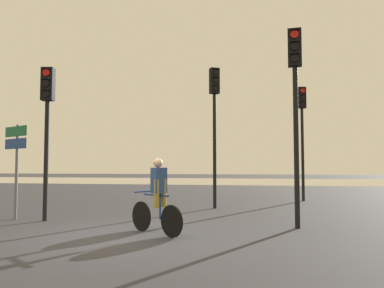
{
  "coord_description": "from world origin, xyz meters",
  "views": [
    {
      "loc": [
        2.79,
        -7.4,
        1.45
      ],
      "look_at": [
        0.5,
        5.0,
        2.2
      ],
      "focal_mm": 35.0,
      "sensor_mm": 36.0,
      "label": 1
    }
  ],
  "objects_px": {
    "traffic_light_near_right": "(295,89)",
    "cyclist": "(158,196)",
    "direction_sign_post": "(16,154)",
    "traffic_light_near_left": "(47,113)",
    "traffic_light_center": "(215,111)",
    "traffic_light_far_right": "(302,122)"
  },
  "relations": [
    {
      "from": "traffic_light_far_right",
      "to": "cyclist",
      "type": "bearing_deg",
      "value": 51.21
    },
    {
      "from": "traffic_light_near_left",
      "to": "cyclist",
      "type": "xyz_separation_m",
      "value": [
        3.49,
        -1.37,
        -2.06
      ]
    },
    {
      "from": "traffic_light_near_left",
      "to": "direction_sign_post",
      "type": "xyz_separation_m",
      "value": [
        -0.98,
        0.11,
        -1.08
      ]
    },
    {
      "from": "traffic_light_center",
      "to": "traffic_light_far_right",
      "type": "bearing_deg",
      "value": -161.6
    },
    {
      "from": "traffic_light_near_left",
      "to": "traffic_light_near_right",
      "type": "height_order",
      "value": "traffic_light_near_right"
    },
    {
      "from": "traffic_light_near_left",
      "to": "direction_sign_post",
      "type": "bearing_deg",
      "value": -16.27
    },
    {
      "from": "traffic_light_far_right",
      "to": "direction_sign_post",
      "type": "distance_m",
      "value": 11.05
    },
    {
      "from": "traffic_light_near_right",
      "to": "direction_sign_post",
      "type": "xyz_separation_m",
      "value": [
        -7.47,
        0.12,
        -1.49
      ]
    },
    {
      "from": "traffic_light_near_left",
      "to": "traffic_light_near_right",
      "type": "distance_m",
      "value": 6.5
    },
    {
      "from": "traffic_light_near_left",
      "to": "traffic_light_center",
      "type": "xyz_separation_m",
      "value": [
        4.08,
        3.76,
        0.5
      ]
    },
    {
      "from": "direction_sign_post",
      "to": "cyclist",
      "type": "distance_m",
      "value": 4.81
    },
    {
      "from": "direction_sign_post",
      "to": "traffic_light_center",
      "type": "bearing_deg",
      "value": -117.24
    },
    {
      "from": "direction_sign_post",
      "to": "traffic_light_near_left",
      "type": "bearing_deg",
      "value": -159.48
    },
    {
      "from": "traffic_light_near_right",
      "to": "traffic_light_near_left",
      "type": "bearing_deg",
      "value": 4.83
    },
    {
      "from": "traffic_light_center",
      "to": "direction_sign_post",
      "type": "height_order",
      "value": "traffic_light_center"
    },
    {
      "from": "cyclist",
      "to": "traffic_light_near_right",
      "type": "bearing_deg",
      "value": -29.26
    },
    {
      "from": "cyclist",
      "to": "direction_sign_post",
      "type": "bearing_deg",
      "value": 107.89
    },
    {
      "from": "traffic_light_center",
      "to": "traffic_light_near_right",
      "type": "bearing_deg",
      "value": 95.22
    },
    {
      "from": "traffic_light_far_right",
      "to": "traffic_light_near_right",
      "type": "bearing_deg",
      "value": 68.64
    },
    {
      "from": "traffic_light_center",
      "to": "direction_sign_post",
      "type": "bearing_deg",
      "value": 8.43
    },
    {
      "from": "traffic_light_far_right",
      "to": "traffic_light_center",
      "type": "bearing_deg",
      "value": 31.55
    },
    {
      "from": "traffic_light_near_right",
      "to": "cyclist",
      "type": "bearing_deg",
      "value": 29.36
    }
  ]
}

